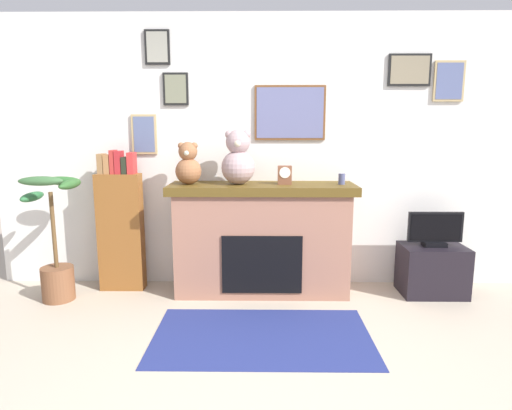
{
  "coord_description": "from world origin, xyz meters",
  "views": [
    {
      "loc": [
        0.01,
        -2.24,
        1.53
      ],
      "look_at": [
        -0.04,
        1.69,
        0.84
      ],
      "focal_mm": 30.17,
      "sensor_mm": 36.0,
      "label": 1
    }
  ],
  "objects_px": {
    "potted_plant": "(56,253)",
    "teddy_bear_brown": "(188,165)",
    "bookshelf": "(121,226)",
    "candle_jar": "(342,179)",
    "television": "(435,230)",
    "tv_stand": "(432,270)",
    "teddy_bear_cream": "(238,160)",
    "mantel_clock": "(285,175)",
    "fireplace": "(262,238)"
  },
  "relations": [
    {
      "from": "fireplace",
      "to": "teddy_bear_brown",
      "type": "height_order",
      "value": "teddy_bear_brown"
    },
    {
      "from": "potted_plant",
      "to": "television",
      "type": "distance_m",
      "value": 3.45
    },
    {
      "from": "teddy_bear_brown",
      "to": "teddy_bear_cream",
      "type": "distance_m",
      "value": 0.46
    },
    {
      "from": "bookshelf",
      "to": "teddy_bear_cream",
      "type": "bearing_deg",
      "value": -3.54
    },
    {
      "from": "television",
      "to": "teddy_bear_brown",
      "type": "bearing_deg",
      "value": 179.2
    },
    {
      "from": "television",
      "to": "teddy_bear_cream",
      "type": "xyz_separation_m",
      "value": [
        -1.82,
        0.03,
        0.64
      ]
    },
    {
      "from": "television",
      "to": "fireplace",
      "type": "bearing_deg",
      "value": 178.21
    },
    {
      "from": "bookshelf",
      "to": "potted_plant",
      "type": "distance_m",
      "value": 0.6
    },
    {
      "from": "teddy_bear_cream",
      "to": "candle_jar",
      "type": "bearing_deg",
      "value": 0.04
    },
    {
      "from": "potted_plant",
      "to": "television",
      "type": "bearing_deg",
      "value": 3.1
    },
    {
      "from": "potted_plant",
      "to": "bookshelf",
      "type": "bearing_deg",
      "value": 29.99
    },
    {
      "from": "bookshelf",
      "to": "teddy_bear_brown",
      "type": "bearing_deg",
      "value": -5.89
    },
    {
      "from": "fireplace",
      "to": "bookshelf",
      "type": "relative_size",
      "value": 1.27
    },
    {
      "from": "fireplace",
      "to": "tv_stand",
      "type": "bearing_deg",
      "value": -1.74
    },
    {
      "from": "potted_plant",
      "to": "teddy_bear_cream",
      "type": "height_order",
      "value": "teddy_bear_cream"
    },
    {
      "from": "television",
      "to": "teddy_bear_cream",
      "type": "distance_m",
      "value": 1.93
    },
    {
      "from": "candle_jar",
      "to": "mantel_clock",
      "type": "relative_size",
      "value": 0.59
    },
    {
      "from": "television",
      "to": "bookshelf",
      "type": "bearing_deg",
      "value": 178.03
    },
    {
      "from": "bookshelf",
      "to": "candle_jar",
      "type": "xyz_separation_m",
      "value": [
        2.08,
        -0.07,
        0.46
      ]
    },
    {
      "from": "potted_plant",
      "to": "television",
      "type": "relative_size",
      "value": 2.3
    },
    {
      "from": "tv_stand",
      "to": "television",
      "type": "bearing_deg",
      "value": -90.0
    },
    {
      "from": "potted_plant",
      "to": "television",
      "type": "height_order",
      "value": "potted_plant"
    },
    {
      "from": "candle_jar",
      "to": "teddy_bear_brown",
      "type": "bearing_deg",
      "value": -179.98
    },
    {
      "from": "fireplace",
      "to": "teddy_bear_cream",
      "type": "bearing_deg",
      "value": -175.22
    },
    {
      "from": "tv_stand",
      "to": "mantel_clock",
      "type": "distance_m",
      "value": 1.65
    },
    {
      "from": "potted_plant",
      "to": "tv_stand",
      "type": "bearing_deg",
      "value": 3.12
    },
    {
      "from": "bookshelf",
      "to": "teddy_bear_brown",
      "type": "relative_size",
      "value": 3.5
    },
    {
      "from": "potted_plant",
      "to": "tv_stand",
      "type": "distance_m",
      "value": 3.46
    },
    {
      "from": "potted_plant",
      "to": "candle_jar",
      "type": "bearing_deg",
      "value": 4.85
    },
    {
      "from": "bookshelf",
      "to": "potted_plant",
      "type": "bearing_deg",
      "value": -150.01
    },
    {
      "from": "potted_plant",
      "to": "teddy_bear_cream",
      "type": "relative_size",
      "value": 2.33
    },
    {
      "from": "tv_stand",
      "to": "teddy_bear_cream",
      "type": "relative_size",
      "value": 1.17
    },
    {
      "from": "candle_jar",
      "to": "teddy_bear_brown",
      "type": "xyz_separation_m",
      "value": [
        -1.4,
        -0.0,
        0.12
      ]
    },
    {
      "from": "fireplace",
      "to": "bookshelf",
      "type": "distance_m",
      "value": 1.35
    },
    {
      "from": "tv_stand",
      "to": "television",
      "type": "relative_size",
      "value": 1.15
    },
    {
      "from": "fireplace",
      "to": "television",
      "type": "height_order",
      "value": "fireplace"
    },
    {
      "from": "television",
      "to": "teddy_bear_brown",
      "type": "height_order",
      "value": "teddy_bear_brown"
    },
    {
      "from": "fireplace",
      "to": "candle_jar",
      "type": "xyz_separation_m",
      "value": [
        0.73,
        -0.02,
        0.56
      ]
    },
    {
      "from": "television",
      "to": "teddy_bear_brown",
      "type": "distance_m",
      "value": 2.35
    },
    {
      "from": "potted_plant",
      "to": "teddy_bear_brown",
      "type": "relative_size",
      "value": 3.0
    },
    {
      "from": "potted_plant",
      "to": "candle_jar",
      "type": "distance_m",
      "value": 2.66
    },
    {
      "from": "fireplace",
      "to": "tv_stand",
      "type": "distance_m",
      "value": 1.62
    },
    {
      "from": "mantel_clock",
      "to": "teddy_bear_cream",
      "type": "height_order",
      "value": "teddy_bear_cream"
    },
    {
      "from": "teddy_bear_cream",
      "to": "television",
      "type": "bearing_deg",
      "value": -0.99
    },
    {
      "from": "fireplace",
      "to": "mantel_clock",
      "type": "relative_size",
      "value": 10.09
    },
    {
      "from": "bookshelf",
      "to": "mantel_clock",
      "type": "bearing_deg",
      "value": -2.6
    },
    {
      "from": "bookshelf",
      "to": "tv_stand",
      "type": "height_order",
      "value": "bookshelf"
    },
    {
      "from": "television",
      "to": "potted_plant",
      "type": "bearing_deg",
      "value": -176.9
    },
    {
      "from": "fireplace",
      "to": "potted_plant",
      "type": "distance_m",
      "value": 1.86
    },
    {
      "from": "fireplace",
      "to": "tv_stand",
      "type": "relative_size",
      "value": 2.96
    }
  ]
}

